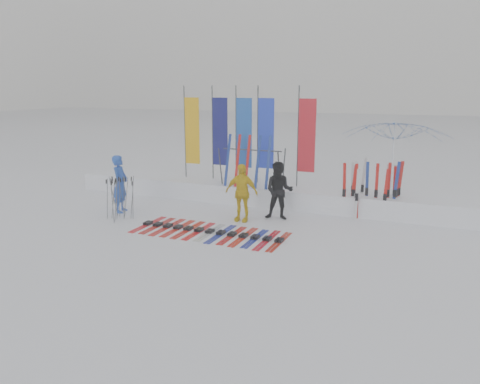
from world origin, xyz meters
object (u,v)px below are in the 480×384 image
at_px(person_yellow, 241,193).
at_px(ski_row, 210,232).
at_px(person_black, 279,191).
at_px(tent_canopy, 393,165).
at_px(ski_rack, 252,162).
at_px(person_blue, 120,184).

relative_size(person_yellow, ski_row, 0.41).
distance_m(person_black, ski_row, 2.47).
distance_m(tent_canopy, ski_rack, 4.36).
xyz_separation_m(ski_row, ski_rack, (-0.13, 3.33, 1.35)).
bearing_deg(person_blue, tent_canopy, -81.40).
bearing_deg(person_blue, person_yellow, -97.18).
distance_m(person_blue, person_black, 4.83).
height_order(person_blue, tent_canopy, tent_canopy).
relative_size(person_blue, person_yellow, 1.06).
relative_size(person_blue, person_black, 1.04).
xyz_separation_m(person_blue, ski_rack, (3.32, 2.47, 0.51)).
relative_size(person_blue, ski_rack, 0.86).
height_order(tent_canopy, ski_row, tent_canopy).
xyz_separation_m(person_yellow, ski_rack, (-0.45, 1.94, 0.56)).
bearing_deg(ski_rack, person_blue, -143.33).
height_order(person_blue, person_black, person_blue).
relative_size(tent_canopy, ski_rack, 1.56).
distance_m(person_yellow, ski_rack, 2.07).
height_order(tent_canopy, ski_rack, tent_canopy).
height_order(person_yellow, ski_rack, ski_rack).
bearing_deg(person_yellow, ski_rack, 102.46).
bearing_deg(ski_row, person_blue, 166.04).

